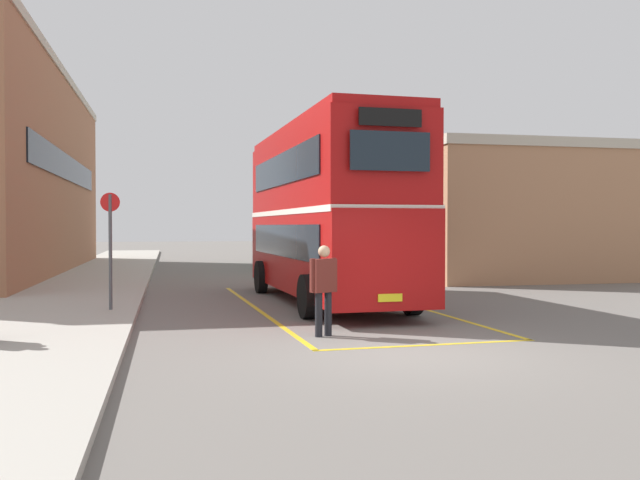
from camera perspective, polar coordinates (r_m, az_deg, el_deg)
The scene contains 8 objects.
ground_plane at distance 25.24m, azimuth -3.90°, elevation -3.56°, with size 135.60×135.60×0.00m, color #66605B.
sidewalk_left at distance 27.48m, azimuth -18.22°, elevation -3.08°, with size 4.00×57.60×0.14m, color #A39E93.
depot_building_right at distance 31.24m, azimuth 13.34°, elevation 2.16°, with size 8.83×12.97×5.26m.
double_decker_bus at distance 18.50m, azimuth 0.50°, elevation 2.50°, with size 3.09×9.93×4.75m.
single_deck_bus at distance 34.71m, azimuth -0.56°, elevation 0.45°, with size 3.20×10.01×3.02m.
pedestrian_boarding at distance 12.85m, azimuth 0.29°, elevation -3.67°, with size 0.54×0.40×1.72m.
bus_stop_sign at distance 16.51m, azimuth -17.17°, elevation 0.04°, with size 0.44×0.08×2.72m.
bay_marking_yellow at distance 16.82m, azimuth 2.06°, elevation -5.93°, with size 4.64×12.01×0.01m.
Camera 1 is at (-3.79, -10.47, 2.09)m, focal length 38.18 mm.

